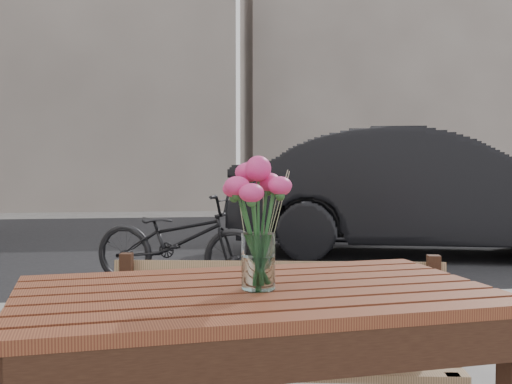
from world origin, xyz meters
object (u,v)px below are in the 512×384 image
Objects in this scene: main_table at (256,335)px; bicycle at (178,240)px; parked_car at (426,192)px; main_vase at (258,207)px.

main_table is 0.85× the size of bicycle.
main_table is at bearing 168.77° from parked_car.
main_vase reaches higher than bicycle.
main_vase is 6.23m from parked_car.
parked_car is (2.76, 5.57, 0.09)m from main_table.
main_vase is 0.08× the size of parked_car.
main_table is 6.22m from parked_car.
main_vase is (0.01, -0.02, 0.36)m from main_table.
bicycle is at bearing 132.83° from parked_car.
bicycle is at bearing 92.84° from main_vase.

